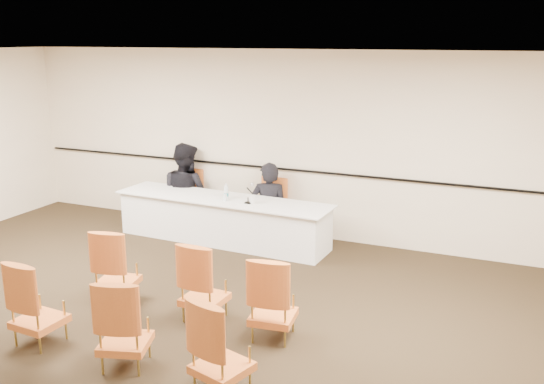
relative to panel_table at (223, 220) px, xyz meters
The scene contains 20 objects.
floor 3.33m from the panel_table, 75.18° to the right, with size 10.00×10.00×0.00m, color black.
ceiling 4.24m from the panel_table, 75.18° to the right, with size 10.00×10.00×0.00m, color white.
wall_back 1.63m from the panel_table, 43.37° to the left, with size 10.00×0.04×3.00m, color #F8E5C3.
wall_rail 1.36m from the panel_table, 41.91° to the left, with size 9.80×0.04×0.03m, color black.
panel_table is the anchor object (origin of this frame).
panelist_main 0.78m from the panel_table, 41.89° to the left, with size 0.62×0.41×1.71m, color black.
panelist_main_chair 0.79m from the panel_table, 41.89° to the left, with size 0.50×0.50×0.95m, color #C05122, non-canonical shape.
panelist_second 1.19m from the panel_table, 150.62° to the left, with size 0.91×0.71×1.88m, color black.
panelist_second_chair 1.19m from the panel_table, 150.62° to the left, with size 0.50×0.50×0.95m, color #C05122, non-canonical shape.
papers 0.67m from the panel_table, 12.75° to the right, with size 0.30×0.22×0.00m, color white.
microphone 0.73m from the panel_table, 13.92° to the right, with size 0.11×0.21×0.30m, color black, non-canonical shape.
water_bottle 0.48m from the panel_table, ahead, with size 0.07×0.07×0.24m, color #177A81, non-canonical shape.
drinking_glass 0.44m from the panel_table, 47.45° to the right, with size 0.06×0.06×0.10m, color silver.
coffee_cup 0.72m from the panel_table, ahead, with size 0.08×0.08×0.13m, color white.
aud_chair_front_left 2.53m from the panel_table, 92.64° to the right, with size 0.50×0.50×0.95m, color #C05122, non-canonical shape.
aud_chair_front_mid 2.76m from the panel_table, 66.18° to the right, with size 0.50×0.50×0.95m, color #C05122, non-canonical shape.
aud_chair_front_right 3.30m from the panel_table, 52.33° to the right, with size 0.50×0.50×0.95m, color #C05122, non-canonical shape.
aud_chair_back_left 3.72m from the panel_table, 93.31° to the right, with size 0.50×0.50×0.95m, color #C05122, non-canonical shape.
aud_chair_back_mid 3.85m from the panel_table, 76.27° to the right, with size 0.50×0.50×0.95m, color #C05122, non-canonical shape.
aud_chair_back_right 4.26m from the panel_table, 61.91° to the right, with size 0.50×0.50×0.95m, color #C05122, non-canonical shape.
Camera 1 is at (3.57, -4.92, 3.19)m, focal length 40.00 mm.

